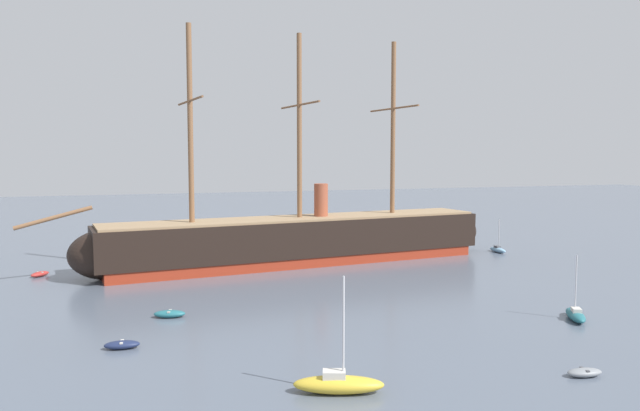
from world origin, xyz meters
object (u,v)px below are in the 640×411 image
sailboat_foreground_left (338,383)px  sailboat_mid_right (576,314)px  sailboat_far_right (498,250)px  dinghy_alongside_bow (170,314)px  motorboat_distant_centre (276,250)px  dinghy_mid_left (122,345)px  dinghy_foreground_right (585,372)px  dinghy_far_left (40,274)px  tall_ship (300,239)px

sailboat_foreground_left → sailboat_mid_right: size_ratio=1.26×
sailboat_foreground_left → sailboat_far_right: bearing=45.6°
dinghy_alongside_bow → motorboat_distant_centre: motorboat_distant_centre is taller
dinghy_alongside_bow → sailboat_far_right: (46.25, 19.81, 0.08)m
sailboat_foreground_left → dinghy_mid_left: size_ratio=2.67×
sailboat_mid_right → motorboat_distant_centre: sailboat_mid_right is taller
sailboat_mid_right → dinghy_mid_left: bearing=173.0°
sailboat_mid_right → dinghy_foreground_right: bearing=-129.7°
dinghy_mid_left → motorboat_distant_centre: size_ratio=0.57×
dinghy_far_left → sailboat_mid_right: bearing=-37.7°
sailboat_mid_right → dinghy_alongside_bow: size_ratio=1.91×
sailboat_foreground_left → dinghy_alongside_bow: (-7.64, 19.55, -0.26)m
dinghy_far_left → dinghy_foreground_right: bearing=-51.7°
dinghy_far_left → sailboat_far_right: size_ratio=0.53×
sailboat_foreground_left → sailboat_far_right: size_ratio=1.47×
dinghy_foreground_right → motorboat_distant_centre: (-6.11, 50.16, 0.35)m
tall_ship → sailboat_mid_right: size_ratio=10.94×
sailboat_far_right → dinghy_far_left: bearing=177.7°
dinghy_mid_left → dinghy_far_left: 30.55m
sailboat_foreground_left → sailboat_far_right: sailboat_foreground_left is taller
tall_ship → sailboat_far_right: size_ratio=12.77×
sailboat_foreground_left → dinghy_far_left: size_ratio=2.76×
dinghy_alongside_bow → sailboat_far_right: size_ratio=0.61×
dinghy_alongside_bow → motorboat_distant_centre: 32.66m
dinghy_mid_left → sailboat_far_right: 56.98m
dinghy_mid_left → sailboat_foreground_left: bearing=-46.8°
sailboat_foreground_left → tall_ship: bearing=76.0°
dinghy_mid_left → sailboat_mid_right: (35.34, -4.31, 0.16)m
dinghy_foreground_right → dinghy_far_left: (-34.89, 44.19, 0.02)m
dinghy_far_left → sailboat_far_right: bearing=-2.3°
tall_ship → sailboat_mid_right: (13.85, -32.00, -2.62)m
dinghy_foreground_right → dinghy_alongside_bow: bearing=135.9°
dinghy_foreground_right → dinghy_far_left: dinghy_far_left is taller
sailboat_far_right → motorboat_distant_centre: bearing=164.4°
tall_ship → dinghy_mid_left: size_ratio=23.14×
sailboat_mid_right → dinghy_far_left: (-43.60, 33.72, -0.17)m
sailboat_foreground_left → dinghy_alongside_bow: size_ratio=2.41×
sailboat_foreground_left → sailboat_far_right: 55.13m
sailboat_foreground_left → motorboat_distant_centre: 48.49m
sailboat_far_right → motorboat_distant_centre: (-29.59, 8.29, 0.23)m
tall_ship → motorboat_distant_centre: 8.13m
sailboat_far_right → motorboat_distant_centre: size_ratio=1.02×
dinghy_mid_left → sailboat_far_right: size_ratio=0.55×
motorboat_distant_centre → sailboat_far_right: bearing=-15.6°
sailboat_mid_right → dinghy_alongside_bow: 33.53m
tall_ship → sailboat_mid_right: 34.96m
dinghy_far_left → dinghy_mid_left: bearing=-74.3°
tall_ship → dinghy_far_left: size_ratio=23.93×
dinghy_alongside_bow → dinghy_far_left: bearing=118.7°
dinghy_mid_left → motorboat_distant_centre: (20.53, 35.37, 0.32)m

